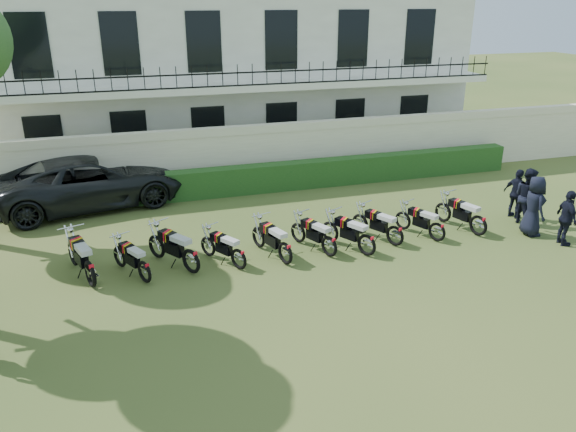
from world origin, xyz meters
name	(u,v)px	position (x,y,z in m)	size (l,w,h in m)	color
ground	(336,279)	(0.00, 0.00, 0.00)	(100.00, 100.00, 0.00)	#364E1F
perimeter_wall	(258,155)	(0.00, 8.00, 1.17)	(30.00, 0.35, 2.30)	#F0E5CA
hedge	(290,176)	(1.00, 7.20, 0.50)	(18.00, 0.60, 1.00)	#194418
building	(225,67)	(0.00, 13.96, 3.71)	(20.40, 9.60, 7.40)	white
motorcycle_0	(90,268)	(-5.92, 1.35, 0.54)	(0.89, 2.06, 1.16)	black
motorcycle_1	(144,267)	(-4.65, 1.19, 0.45)	(0.93, 1.64, 0.98)	black
motorcycle_2	(191,255)	(-3.47, 1.36, 0.52)	(1.20, 1.80, 1.13)	black
motorcycle_3	(239,254)	(-2.25, 1.23, 0.45)	(1.00, 1.56, 0.97)	black
motorcycle_4	(285,248)	(-1.01, 1.16, 0.49)	(0.79, 1.87, 1.05)	black
motorcycle_5	(329,241)	(0.28, 1.26, 0.47)	(0.89, 1.73, 1.01)	black
motorcycle_6	(367,240)	(1.28, 1.01, 0.49)	(1.02, 1.75, 1.06)	black
motorcycle_7	(395,231)	(2.33, 1.38, 0.47)	(0.95, 1.71, 1.02)	black
motorcycle_8	(438,227)	(3.65, 1.31, 0.45)	(0.88, 1.64, 0.97)	black
motorcycle_9	(479,221)	(5.03, 1.32, 0.49)	(0.80, 1.89, 1.07)	black
suv	(91,182)	(-5.96, 7.44, 0.86)	(2.85, 6.17, 1.72)	black
officer_2	(567,218)	(7.02, 0.07, 0.82)	(0.96, 0.40, 1.63)	black
officer_3	(534,206)	(6.62, 0.97, 0.91)	(0.89, 0.58, 1.82)	black
officer_4	(527,196)	(7.04, 1.79, 0.90)	(0.87, 0.68, 1.79)	black
officer_5	(517,194)	(7.08, 2.30, 0.80)	(0.94, 0.39, 1.60)	black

